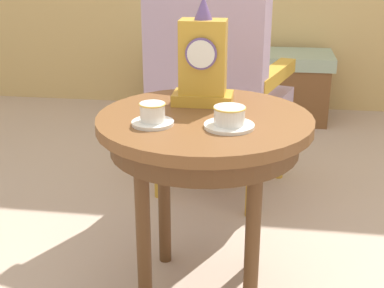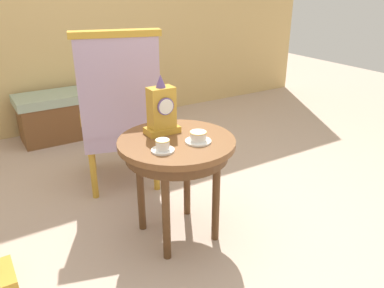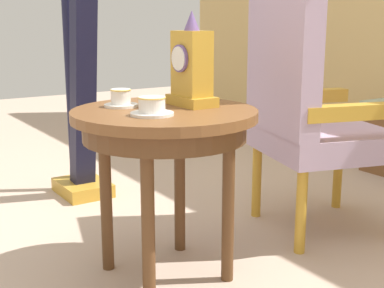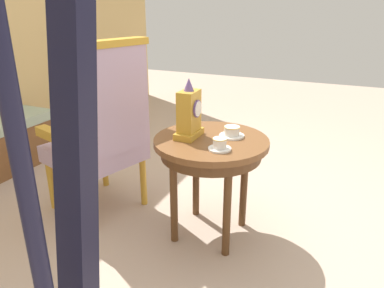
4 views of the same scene
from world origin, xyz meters
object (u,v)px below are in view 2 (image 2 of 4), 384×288
(teacup_right, at_px, (198,137))
(window_bench, at_px, (81,112))
(teacup_left, at_px, (163,146))
(side_table, at_px, (177,153))
(armchair, at_px, (120,110))
(mantel_clock, at_px, (162,110))

(teacup_right, height_order, window_bench, teacup_right)
(teacup_left, distance_m, window_bench, 2.08)
(side_table, bearing_deg, armchair, 93.38)
(teacup_right, bearing_deg, side_table, 130.39)
(teacup_right, bearing_deg, teacup_left, -178.61)
(window_bench, bearing_deg, mantel_clock, -91.03)
(side_table, relative_size, armchair, 0.57)
(mantel_clock, relative_size, window_bench, 0.29)
(armchair, distance_m, window_bench, 1.27)
(teacup_left, height_order, teacup_right, teacup_left)
(side_table, distance_m, mantel_clock, 0.25)
(teacup_left, bearing_deg, window_bench, 85.84)
(armchair, relative_size, window_bench, 0.97)
(teacup_left, relative_size, teacup_right, 0.85)
(window_bench, bearing_deg, armchair, -92.54)
(side_table, xyz_separation_m, armchair, (-0.04, 0.72, 0.05))
(teacup_left, relative_size, armchair, 0.11)
(side_table, height_order, teacup_left, teacup_left)
(teacup_left, distance_m, armchair, 0.83)
(side_table, height_order, window_bench, side_table)
(mantel_clock, distance_m, armchair, 0.62)
(teacup_left, distance_m, teacup_right, 0.22)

